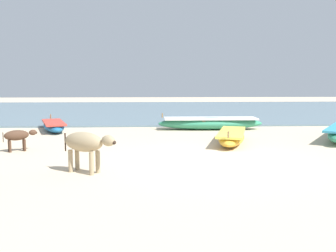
{
  "coord_description": "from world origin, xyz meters",
  "views": [
    {
      "loc": [
        -1.65,
        -10.21,
        2.16
      ],
      "look_at": [
        -1.03,
        2.96,
        0.6
      ],
      "focal_mm": 41.09,
      "sensor_mm": 36.0,
      "label": 1
    }
  ],
  "objects_px": {
    "fishing_boat_0": "(210,123)",
    "fishing_boat_6": "(54,126)",
    "fishing_boat_2": "(232,137)",
    "cow_adult_dun": "(85,144)",
    "calf_near_dark": "(18,136)"
  },
  "relations": [
    {
      "from": "fishing_boat_0",
      "to": "fishing_boat_2",
      "type": "distance_m",
      "value": 3.82
    },
    {
      "from": "cow_adult_dun",
      "to": "calf_near_dark",
      "type": "xyz_separation_m",
      "value": [
        -2.54,
        2.89,
        -0.22
      ]
    },
    {
      "from": "calf_near_dark",
      "to": "cow_adult_dun",
      "type": "bearing_deg",
      "value": -78.07
    },
    {
      "from": "fishing_boat_6",
      "to": "cow_adult_dun",
      "type": "xyz_separation_m",
      "value": [
        2.64,
        -7.72,
        0.47
      ]
    },
    {
      "from": "fishing_boat_0",
      "to": "fishing_boat_6",
      "type": "bearing_deg",
      "value": 2.01
    },
    {
      "from": "fishing_boat_2",
      "to": "calf_near_dark",
      "type": "distance_m",
      "value": 6.97
    },
    {
      "from": "calf_near_dark",
      "to": "fishing_boat_2",
      "type": "bearing_deg",
      "value": -19.52
    },
    {
      "from": "fishing_boat_0",
      "to": "cow_adult_dun",
      "type": "height_order",
      "value": "cow_adult_dun"
    },
    {
      "from": "fishing_boat_0",
      "to": "fishing_boat_6",
      "type": "height_order",
      "value": "fishing_boat_0"
    },
    {
      "from": "fishing_boat_2",
      "to": "cow_adult_dun",
      "type": "relative_size",
      "value": 2.5
    },
    {
      "from": "fishing_boat_2",
      "to": "cow_adult_dun",
      "type": "height_order",
      "value": "cow_adult_dun"
    },
    {
      "from": "fishing_boat_0",
      "to": "fishing_boat_6",
      "type": "relative_size",
      "value": 1.45
    },
    {
      "from": "cow_adult_dun",
      "to": "calf_near_dark",
      "type": "height_order",
      "value": "cow_adult_dun"
    },
    {
      "from": "cow_adult_dun",
      "to": "calf_near_dark",
      "type": "bearing_deg",
      "value": 161.37
    },
    {
      "from": "fishing_boat_0",
      "to": "calf_near_dark",
      "type": "bearing_deg",
      "value": 37.18
    }
  ]
}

